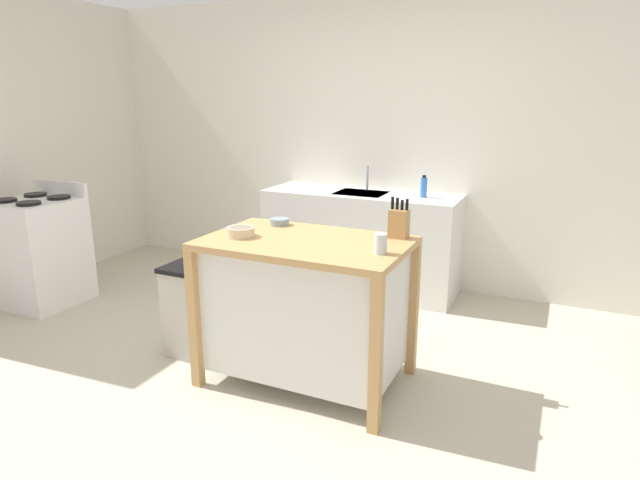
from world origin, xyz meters
The scene contains 13 objects.
ground_plane centered at (0.00, 0.00, 0.00)m, with size 6.91×6.91×0.00m, color #BCB29E.
wall_back centered at (0.00, 2.15, 1.30)m, with size 5.91×0.10×2.60m, color silver.
wall_left centered at (-2.95, 0.78, 1.30)m, with size 0.10×2.75×2.60m, color silver.
kitchen_island centered at (0.20, 0.10, 0.50)m, with size 1.20×0.76×0.90m.
knife_block centered at (0.68, 0.38, 0.99)m, with size 0.11×0.09×0.24m.
bowl_stoneware_deep centered at (-0.12, 0.36, 0.92)m, with size 0.12×0.12×0.04m.
bowl_ceramic_wide centered at (-0.18, 0.00, 0.93)m, with size 0.17×0.17×0.06m.
drinking_cup centered at (0.69, 0.01, 0.96)m, with size 0.07×0.07×0.11m.
trash_bin centered at (-0.64, 0.07, 0.32)m, with size 0.36×0.28×0.63m.
sink_counter centered at (-0.09, 1.80, 0.45)m, with size 1.73×0.60×0.89m.
sink_faucet centered at (-0.09, 1.94, 1.00)m, with size 0.02×0.02×0.22m.
bottle_dish_soap centered at (0.46, 1.80, 0.97)m, with size 0.06×0.06×0.19m.
stove centered at (-2.40, 0.32, 0.45)m, with size 0.60×0.60×1.01m.
Camera 1 is at (1.56, -2.63, 1.72)m, focal length 30.31 mm.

